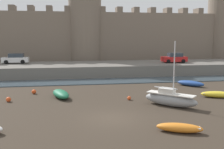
# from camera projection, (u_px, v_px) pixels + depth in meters

# --- Properties ---
(ground_plane) EXTENTS (160.00, 160.00, 0.00)m
(ground_plane) POSITION_uv_depth(u_px,v_px,m) (112.00, 118.00, 19.71)
(ground_plane) COLOR #382D23
(water_channel) EXTENTS (80.00, 4.50, 0.10)m
(water_channel) POSITION_uv_depth(u_px,v_px,m) (93.00, 81.00, 35.48)
(water_channel) COLOR #3D4C56
(water_channel) RESTS_ON ground
(quay_road) EXTENTS (70.80, 10.00, 1.76)m
(quay_road) POSITION_uv_depth(u_px,v_px,m) (89.00, 69.00, 42.44)
(quay_road) COLOR #666059
(quay_road) RESTS_ON ground
(castle) EXTENTS (65.92, 7.12, 19.02)m
(castle) POSITION_uv_depth(u_px,v_px,m) (85.00, 33.00, 51.71)
(castle) COLOR #7A6B5B
(castle) RESTS_ON ground
(rowboat_near_channel_left) EXTENTS (2.29, 3.72, 0.78)m
(rowboat_near_channel_left) POSITION_uv_depth(u_px,v_px,m) (61.00, 94.00, 26.17)
(rowboat_near_channel_left) COLOR #1E6B47
(rowboat_near_channel_left) RESTS_ON ground
(rowboat_foreground_centre) EXTENTS (3.04, 1.93, 0.58)m
(rowboat_foreground_centre) POSITION_uv_depth(u_px,v_px,m) (180.00, 128.00, 16.75)
(rowboat_foreground_centre) COLOR orange
(rowboat_foreground_centre) RESTS_ON ground
(rowboat_midflat_centre) EXTENTS (3.47, 2.17, 0.63)m
(rowboat_midflat_centre) POSITION_uv_depth(u_px,v_px,m) (218.00, 94.00, 26.30)
(rowboat_midflat_centre) COLOR yellow
(rowboat_midflat_centre) RESTS_ON ground
(sailboat_near_channel_right) EXTENTS (4.34, 4.22, 5.71)m
(sailboat_near_channel_right) POSITION_uv_depth(u_px,v_px,m) (170.00, 99.00, 23.02)
(sailboat_near_channel_right) COLOR gray
(sailboat_near_channel_right) RESTS_ON ground
(rowboat_midflat_left) EXTENTS (3.12, 3.30, 0.68)m
(rowboat_midflat_left) POSITION_uv_depth(u_px,v_px,m) (190.00, 83.00, 32.40)
(rowboat_midflat_left) COLOR #234793
(rowboat_midflat_left) RESTS_ON ground
(mooring_buoy_near_shore) EXTENTS (0.38, 0.38, 0.38)m
(mooring_buoy_near_shore) POSITION_uv_depth(u_px,v_px,m) (129.00, 98.00, 25.27)
(mooring_buoy_near_shore) COLOR #E04C1E
(mooring_buoy_near_shore) RESTS_ON ground
(mooring_buoy_near_channel) EXTENTS (0.47, 0.47, 0.47)m
(mooring_buoy_near_channel) POSITION_uv_depth(u_px,v_px,m) (34.00, 92.00, 27.99)
(mooring_buoy_near_channel) COLOR #E04C1E
(mooring_buoy_near_channel) RESTS_ON ground
(mooring_buoy_off_centre) EXTENTS (0.46, 0.46, 0.46)m
(mooring_buoy_off_centre) POSITION_uv_depth(u_px,v_px,m) (9.00, 99.00, 24.56)
(mooring_buoy_off_centre) COLOR #E04C1E
(mooring_buoy_off_centre) RESTS_ON ground
(car_quay_centre_east) EXTENTS (4.11, 1.90, 1.62)m
(car_quay_centre_east) POSITION_uv_depth(u_px,v_px,m) (174.00, 58.00, 43.67)
(car_quay_centre_east) COLOR red
(car_quay_centre_east) RESTS_ON quay_road
(car_quay_west) EXTENTS (4.11, 1.90, 1.62)m
(car_quay_west) POSITION_uv_depth(u_px,v_px,m) (16.00, 59.00, 42.46)
(car_quay_west) COLOR silver
(car_quay_west) RESTS_ON quay_road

